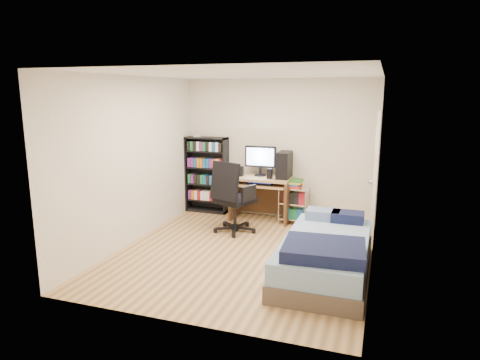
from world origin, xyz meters
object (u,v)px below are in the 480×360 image
(office_chair, at_px, (233,210))
(bed, at_px, (326,254))
(media_shelf, at_px, (207,174))
(computer_desk, at_px, (268,181))

(office_chair, bearing_deg, bed, -15.42)
(media_shelf, height_order, office_chair, media_shelf)
(media_shelf, distance_m, computer_desk, 1.25)
(media_shelf, xyz_separation_m, office_chair, (0.89, -0.99, -0.36))
(computer_desk, height_order, bed, computer_desk)
(media_shelf, height_order, bed, media_shelf)
(media_shelf, bearing_deg, bed, -40.62)
(bed, bearing_deg, media_shelf, 139.38)
(media_shelf, xyz_separation_m, bed, (2.55, -2.19, -0.47))
(computer_desk, distance_m, office_chair, 0.99)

